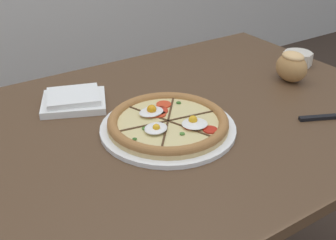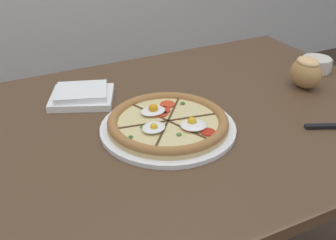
# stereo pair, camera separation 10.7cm
# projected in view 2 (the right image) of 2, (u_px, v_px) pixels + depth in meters

# --- Properties ---
(dining_table) EXTENTS (1.47, 0.92, 0.77)m
(dining_table) POSITION_uv_depth(u_px,v_px,m) (155.00, 154.00, 1.16)
(dining_table) COLOR #513823
(dining_table) RESTS_ON ground_plane
(pizza) EXTENTS (0.35, 0.35, 0.05)m
(pizza) POSITION_uv_depth(u_px,v_px,m) (168.00, 124.00, 1.07)
(pizza) COLOR white
(pizza) RESTS_ON dining_table
(ramekin_bowl) EXTENTS (0.10, 0.10, 0.05)m
(ramekin_bowl) POSITION_uv_depth(u_px,v_px,m) (316.00, 64.00, 1.41)
(ramekin_bowl) COLOR silver
(ramekin_bowl) RESTS_ON dining_table
(napkin_folded) EXTENTS (0.22, 0.21, 0.04)m
(napkin_folded) POSITION_uv_depth(u_px,v_px,m) (82.00, 95.00, 1.22)
(napkin_folded) COLOR white
(napkin_folded) RESTS_ON dining_table
(bread_piece_near) EXTENTS (0.08, 0.11, 0.10)m
(bread_piece_near) POSITION_uv_depth(u_px,v_px,m) (307.00, 72.00, 1.28)
(bread_piece_near) COLOR #B27F47
(bread_piece_near) RESTS_ON dining_table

